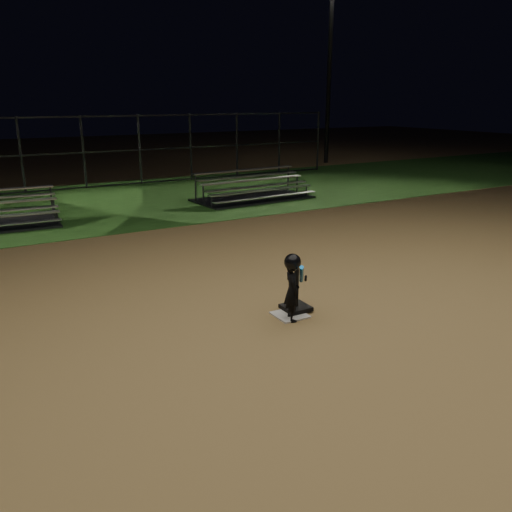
{
  "coord_description": "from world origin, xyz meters",
  "views": [
    {
      "loc": [
        -3.96,
        -5.9,
        3.05
      ],
      "look_at": [
        0.0,
        1.0,
        0.65
      ],
      "focal_mm": 36.79,
      "sensor_mm": 36.0,
      "label": 1
    }
  ],
  "objects": [
    {
      "name": "ground",
      "position": [
        0.0,
        0.0,
        0.0
      ],
      "size": [
        80.0,
        80.0,
        0.0
      ],
      "primitive_type": "plane",
      "color": "olive",
      "rests_on": "ground"
    },
    {
      "name": "child_batter",
      "position": [
        -0.06,
        -0.14,
        0.53
      ],
      "size": [
        0.42,
        0.58,
        0.99
      ],
      "rotation": [
        0.0,
        0.0,
        1.33
      ],
      "color": "black",
      "rests_on": "ground"
    },
    {
      "name": "home_plate",
      "position": [
        0.0,
        0.0,
        0.01
      ],
      "size": [
        0.45,
        0.45,
        0.02
      ],
      "primitive_type": "cube",
      "color": "beige",
      "rests_on": "ground"
    },
    {
      "name": "grass_strip",
      "position": [
        0.0,
        10.0,
        0.01
      ],
      "size": [
        60.0,
        8.0,
        0.01
      ],
      "primitive_type": "cube",
      "color": "#224D19",
      "rests_on": "ground"
    },
    {
      "name": "bleacher_right",
      "position": [
        4.05,
        8.22,
        0.18
      ],
      "size": [
        3.72,
        1.98,
        0.89
      ],
      "rotation": [
        0.0,
        0.0,
        0.06
      ],
      "color": "#B6B6BB",
      "rests_on": "ground"
    },
    {
      "name": "light_pole_right",
      "position": [
        12.0,
        14.94,
        4.95
      ],
      "size": [
        0.9,
        0.53,
        8.3
      ],
      "color": "#2D2D30",
      "rests_on": "ground"
    },
    {
      "name": "batting_tee",
      "position": [
        0.17,
        0.11,
        0.14
      ],
      "size": [
        0.38,
        0.38,
        0.67
      ],
      "color": "black",
      "rests_on": "home_plate"
    },
    {
      "name": "backstop_fence",
      "position": [
        0.0,
        13.0,
        1.25
      ],
      "size": [
        20.08,
        0.08,
        2.5
      ],
      "color": "#38383D",
      "rests_on": "ground"
    }
  ]
}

